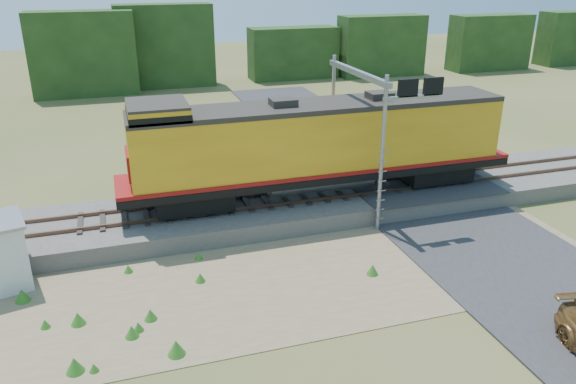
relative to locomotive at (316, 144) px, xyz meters
name	(u,v)px	position (x,y,z in m)	size (l,w,h in m)	color
ground	(332,277)	(-1.54, -6.00, -3.32)	(140.00, 140.00, 0.00)	#475123
ballast	(284,207)	(-1.54, 0.00, -2.92)	(70.00, 5.00, 0.80)	slate
rails	(284,197)	(-1.54, 0.00, -2.44)	(70.00, 1.54, 0.16)	brown
dirt_shoulder	(277,279)	(-3.54, -5.50, -3.30)	(26.00, 8.00, 0.03)	#8C7754
road	(479,241)	(5.46, -5.26, -3.23)	(7.00, 66.00, 0.86)	#38383A
tree_line_north	(185,54)	(-1.54, 32.00, -0.25)	(130.00, 3.00, 6.50)	#1B3513
weed_clumps	(240,291)	(-5.04, -5.90, -3.32)	(15.00, 6.20, 0.56)	#2F6D1F
locomotive	(316,144)	(0.00, 0.00, 0.00)	(18.53, 2.83, 4.78)	black
signal_gantry	(370,104)	(2.25, -0.66, 1.83)	(2.71, 6.20, 6.85)	gray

